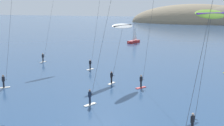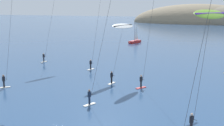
{
  "view_description": "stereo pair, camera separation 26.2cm",
  "coord_description": "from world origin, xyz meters",
  "px_view_note": "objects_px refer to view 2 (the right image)",
  "views": [
    {
      "loc": [
        9.3,
        -8.66,
        10.1
      ],
      "look_at": [
        -3.22,
        23.67,
        3.21
      ],
      "focal_mm": 45.0,
      "sensor_mm": 36.0,
      "label": 1
    },
    {
      "loc": [
        9.55,
        -8.57,
        10.1
      ],
      "look_at": [
        -3.22,
        23.67,
        3.21
      ],
      "focal_mm": 45.0,
      "sensor_mm": 36.0,
      "label": 2
    }
  ],
  "objects_px": {
    "kitesurfer_lime": "(209,25)",
    "kitesurfer_white": "(122,30)",
    "sailboat_near": "(134,41)",
    "kitesurfer_yellow": "(110,5)"
  },
  "relations": [
    {
      "from": "kitesurfer_lime",
      "to": "kitesurfer_white",
      "type": "bearing_deg",
      "value": 133.03
    },
    {
      "from": "sailboat_near",
      "to": "kitesurfer_yellow",
      "type": "height_order",
      "value": "kitesurfer_yellow"
    },
    {
      "from": "sailboat_near",
      "to": "kitesurfer_lime",
      "type": "distance_m",
      "value": 58.43
    },
    {
      "from": "sailboat_near",
      "to": "kitesurfer_lime",
      "type": "relative_size",
      "value": 0.59
    },
    {
      "from": "kitesurfer_white",
      "to": "kitesurfer_yellow",
      "type": "height_order",
      "value": "kitesurfer_yellow"
    },
    {
      "from": "sailboat_near",
      "to": "kitesurfer_white",
      "type": "distance_m",
      "value": 42.43
    },
    {
      "from": "kitesurfer_lime",
      "to": "kitesurfer_yellow",
      "type": "distance_m",
      "value": 12.08
    },
    {
      "from": "sailboat_near",
      "to": "kitesurfer_yellow",
      "type": "distance_m",
      "value": 50.41
    },
    {
      "from": "kitesurfer_white",
      "to": "kitesurfer_yellow",
      "type": "xyz_separation_m",
      "value": [
        1.16,
        -7.46,
        3.36
      ]
    },
    {
      "from": "sailboat_near",
      "to": "kitesurfer_white",
      "type": "bearing_deg",
      "value": -75.28
    }
  ]
}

